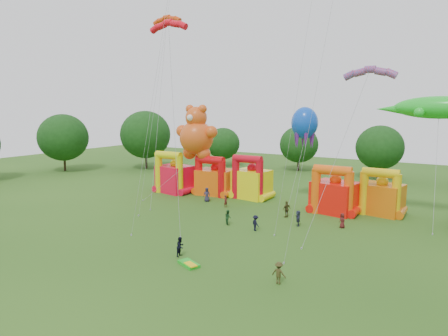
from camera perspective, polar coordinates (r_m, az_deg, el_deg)
The scene contains 22 objects.
ground at distance 31.72m, azimuth -13.01°, elevation -15.19°, with size 160.00×160.00×0.00m, color #254E16.
tree_ring at distance 30.98m, azimuth -14.16°, elevation -3.63°, with size 120.29×122.36×12.07m.
bouncy_castle_0 at distance 60.55m, azimuth -7.17°, elevation -1.22°, with size 5.65×4.87×6.33m.
bouncy_castle_1 at distance 58.60m, azimuth -1.37°, elevation -1.66°, with size 5.59×4.73×5.84m.
bouncy_castle_2 at distance 56.31m, azimuth 3.88°, elevation -1.94°, with size 5.25×4.45×6.24m.
bouncy_castle_3 at distance 50.20m, azimuth 15.49°, elevation -3.67°, with size 5.68×4.90×5.97m.
bouncy_castle_4 at distance 51.36m, azimuth 21.51°, elevation -3.79°, with size 5.23×4.50×5.72m.
teddy_bear_kite at distance 57.61m, azimuth -5.77°, elevation 1.74°, with size 7.38×10.10×13.22m.
gecko_kite at distance 48.66m, azimuth 28.25°, elevation 4.51°, with size 12.12×7.72×14.08m.
octopus_kite at distance 53.33m, azimuth 10.89°, elevation 2.81°, with size 3.56×9.20×12.89m.
parafoil_kites at distance 44.20m, azimuth -2.26°, elevation 6.10°, with size 32.15×14.79×25.79m.
diamond_kites at distance 40.98m, azimuth -0.55°, elevation 11.72°, with size 22.97×13.97×33.47m.
folded_kite_bundle at distance 33.39m, azimuth -5.02°, elevation -13.49°, with size 2.23×1.72×0.31m.
spectator_0 at distance 54.40m, azimuth -2.47°, elevation -3.83°, with size 0.94×0.61×1.93m, color #28253E.
spectator_1 at distance 51.36m, azimuth 0.25°, elevation -4.77°, with size 0.58×0.38×1.58m, color #541A18.
spectator_2 at distance 43.97m, azimuth 0.57°, elevation -7.05°, with size 0.79×0.62×1.63m, color #1A411D.
spectator_3 at distance 41.91m, azimuth 4.53°, elevation -7.85°, with size 1.07×0.61×1.65m, color black.
spectator_4 at distance 47.25m, azimuth 8.94°, elevation -5.84°, with size 1.14×0.47×1.95m, color #413C1A.
spectator_5 at distance 44.20m, azimuth 10.54°, elevation -7.05°, with size 1.59×0.51×1.71m, color #292E45.
spectator_6 at distance 44.56m, azimuth 16.54°, elevation -7.21°, with size 0.78×0.51×1.61m, color #4F1716.
spectator_8 at distance 35.17m, azimuth -6.24°, elevation -11.10°, with size 0.83×0.65×1.71m, color black.
spectator_9 at distance 30.13m, azimuth 7.84°, elevation -14.64°, with size 1.08×0.62×1.67m, color #393416.
Camera 1 is at (20.50, -20.61, 12.70)m, focal length 32.00 mm.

